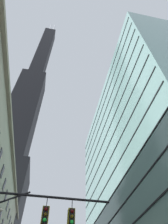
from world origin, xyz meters
TOP-DOWN VIEW (x-y plane):
  - dark_skyscraper at (-21.97, 73.66)m, footprint 22.22×22.22m
  - glass_office_midrise at (19.54, 32.16)m, footprint 17.18×53.49m

SIDE VIEW (x-z plane):
  - glass_office_midrise at x=19.54m, z-range 0.00..55.14m
  - dark_skyscraper at x=-21.97m, z-range -46.38..183.55m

